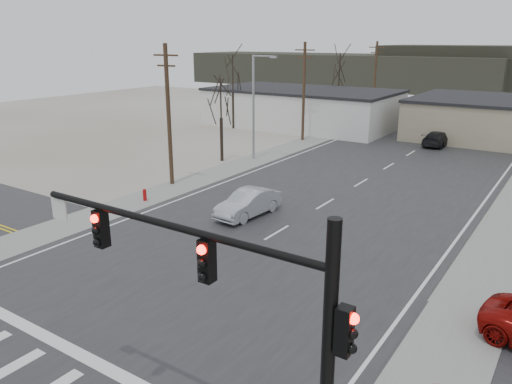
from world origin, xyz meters
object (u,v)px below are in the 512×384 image
at_px(fire_hydrant, 145,195).
at_px(sedan_crossing, 248,203).
at_px(traffic_signal_mast, 248,312).
at_px(car_far_a, 438,139).
at_px(car_far_b, 460,108).

bearing_deg(fire_hydrant, sedan_crossing, 11.01).
xyz_separation_m(traffic_signal_mast, car_far_a, (-6.76, 43.10, -3.91)).
distance_m(sedan_crossing, car_far_b, 54.13).
height_order(traffic_signal_mast, car_far_a, traffic_signal_mast).
height_order(car_far_a, car_far_b, car_far_a).
bearing_deg(fire_hydrant, traffic_signal_mast, -38.13).
relative_size(fire_hydrant, car_far_a, 0.18).
xyz_separation_m(sedan_crossing, car_far_a, (4.03, 27.47, -0.06)).
distance_m(traffic_signal_mast, sedan_crossing, 19.37).
distance_m(car_far_a, car_far_b, 26.92).
xyz_separation_m(fire_hydrant, car_far_a, (11.34, 28.89, 0.31)).
bearing_deg(car_far_b, fire_hydrant, -94.92).
relative_size(traffic_signal_mast, sedan_crossing, 1.90).
distance_m(sedan_crossing, car_far_a, 27.77).
relative_size(traffic_signal_mast, car_far_a, 1.81).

